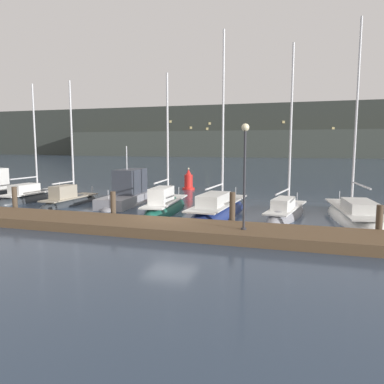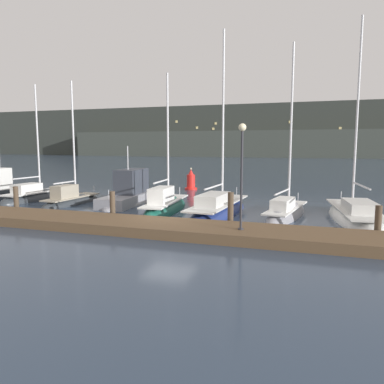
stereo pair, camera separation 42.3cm
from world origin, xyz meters
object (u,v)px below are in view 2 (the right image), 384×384
(sailboat_berth_6, at_px, (218,212))
(sailboat_berth_2, at_px, (35,198))
(motorboat_berth_4, at_px, (129,197))
(channel_buoy, at_px, (191,181))
(sailboat_berth_3, at_px, (71,202))
(sailboat_berth_7, at_px, (286,215))
(sailboat_berth_8, at_px, (355,218))
(sailboat_berth_5, at_px, (165,209))
(dock_lamppost, at_px, (242,160))

(sailboat_berth_6, bearing_deg, sailboat_berth_2, 174.35)
(motorboat_berth_4, xyz_separation_m, channel_buoy, (1.42, 9.08, 0.29))
(sailboat_berth_3, xyz_separation_m, sailboat_berth_7, (14.15, -0.06, -0.04))
(motorboat_berth_4, height_order, sailboat_berth_7, sailboat_berth_7)
(sailboat_berth_6, bearing_deg, channel_buoy, 115.90)
(sailboat_berth_6, height_order, sailboat_berth_8, sailboat_berth_8)
(sailboat_berth_3, xyz_separation_m, motorboat_berth_4, (3.64, 1.38, 0.27))
(sailboat_berth_3, distance_m, sailboat_berth_5, 7.21)
(sailboat_berth_6, distance_m, dock_lamppost, 6.67)
(sailboat_berth_7, height_order, channel_buoy, sailboat_berth_7)
(sailboat_berth_5, height_order, sailboat_berth_6, sailboat_berth_6)
(sailboat_berth_3, height_order, channel_buoy, sailboat_berth_3)
(sailboat_berth_5, height_order, sailboat_berth_7, sailboat_berth_7)
(motorboat_berth_4, distance_m, sailboat_berth_6, 7.05)
(sailboat_berth_2, distance_m, channel_buoy, 13.04)
(sailboat_berth_2, height_order, sailboat_berth_3, sailboat_berth_2)
(motorboat_berth_4, xyz_separation_m, sailboat_berth_7, (10.52, -1.44, -0.31))
(motorboat_berth_4, distance_m, sailboat_berth_8, 14.13)
(sailboat_berth_3, bearing_deg, sailboat_berth_5, -5.58)
(sailboat_berth_2, distance_m, sailboat_berth_7, 17.90)
(sailboat_berth_2, bearing_deg, sailboat_berth_8, -1.77)
(sailboat_berth_3, xyz_separation_m, channel_buoy, (5.06, 10.46, 0.56))
(sailboat_berth_5, distance_m, sailboat_berth_6, 3.24)
(sailboat_berth_2, height_order, dock_lamppost, sailboat_berth_2)
(sailboat_berth_3, distance_m, dock_lamppost, 14.40)
(sailboat_berth_3, bearing_deg, sailboat_berth_8, 0.58)
(sailboat_berth_2, relative_size, sailboat_berth_5, 1.00)
(sailboat_berth_3, distance_m, channel_buoy, 11.63)
(sailboat_berth_3, relative_size, sailboat_berth_5, 0.98)
(channel_buoy, bearing_deg, sailboat_berth_3, -115.82)
(sailboat_berth_2, relative_size, sailboat_berth_7, 0.88)
(sailboat_berth_5, xyz_separation_m, sailboat_berth_6, (3.23, 0.15, -0.02))
(motorboat_berth_4, relative_size, dock_lamppost, 1.46)
(sailboat_berth_5, relative_size, sailboat_berth_7, 0.88)
(sailboat_berth_6, distance_m, sailboat_berth_7, 3.78)
(sailboat_berth_2, bearing_deg, sailboat_berth_6, -5.65)
(sailboat_berth_5, distance_m, sailboat_berth_8, 10.58)
(sailboat_berth_7, xyz_separation_m, sailboat_berth_8, (3.56, 0.24, -0.02))
(motorboat_berth_4, bearing_deg, dock_lamppost, -38.64)
(sailboat_berth_5, relative_size, sailboat_berth_6, 0.81)
(sailboat_berth_3, height_order, dock_lamppost, sailboat_berth_3)
(sailboat_berth_3, height_order, sailboat_berth_7, sailboat_berth_7)
(channel_buoy, bearing_deg, sailboat_berth_6, -64.10)
(motorboat_berth_4, distance_m, dock_lamppost, 12.02)
(channel_buoy, bearing_deg, sailboat_berth_7, -49.14)
(sailboat_berth_7, distance_m, sailboat_berth_8, 3.57)
(sailboat_berth_8, bearing_deg, dock_lamppost, -129.28)
(sailboat_berth_2, xyz_separation_m, sailboat_berth_5, (10.90, -1.54, 0.03))
(dock_lamppost, bearing_deg, channel_buoy, 115.16)
(channel_buoy, xyz_separation_m, dock_lamppost, (7.68, -16.36, 2.63))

